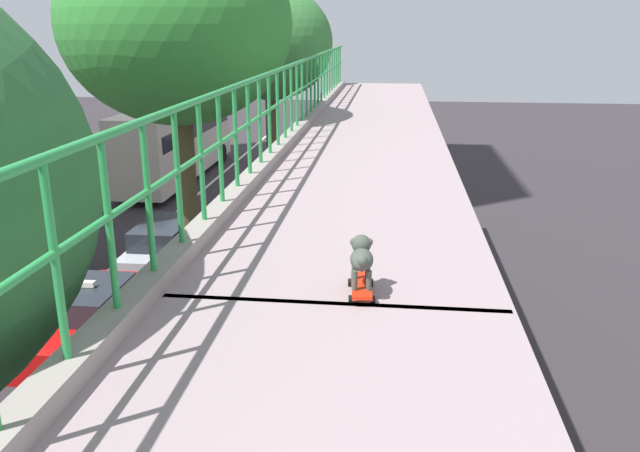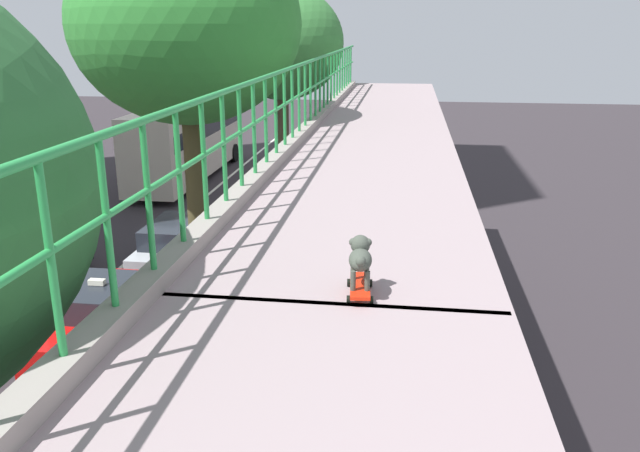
% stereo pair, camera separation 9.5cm
% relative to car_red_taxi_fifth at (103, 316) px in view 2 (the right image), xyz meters
% --- Properties ---
extents(overpass_deck, '(2.48, 34.60, 0.49)m').
position_rel_car_red_taxi_fifth_xyz_m(overpass_deck, '(6.16, -9.10, 4.31)').
color(overpass_deck, gray).
rests_on(overpass_deck, bridge_pier).
extents(green_railing, '(0.20, 32.87, 1.18)m').
position_rel_car_red_taxi_fifth_xyz_m(green_railing, '(4.97, -9.10, 4.80)').
color(green_railing, gray).
rests_on(green_railing, overpass_deck).
extents(car_red_taxi_fifth, '(1.79, 4.44, 1.66)m').
position_rel_car_red_taxi_fifth_xyz_m(car_red_taxi_fifth, '(0.00, 0.00, 0.00)').
color(car_red_taxi_fifth, red).
rests_on(car_red_taxi_fifth, ground).
extents(car_black_sixth, '(1.78, 4.08, 1.46)m').
position_rel_car_red_taxi_fifth_xyz_m(car_black_sixth, '(-3.49, 2.78, -0.04)').
color(car_black_sixth, black).
rests_on(car_black_sixth, ground).
extents(car_silver_seventh, '(1.75, 4.37, 1.36)m').
position_rel_car_red_taxi_fifth_xyz_m(car_silver_seventh, '(-0.19, 5.38, -0.08)').
color(car_silver_seventh, '#ADB1B8').
rests_on(car_silver_seventh, ground).
extents(city_bus, '(2.49, 11.02, 3.51)m').
position_rel_car_red_taxi_fifth_xyz_m(city_bus, '(-3.61, 16.72, 1.24)').
color(city_bus, beige).
rests_on(city_bus, ground).
extents(roadside_tree_mid, '(4.31, 4.31, 8.91)m').
position_rel_car_red_taxi_fifth_xyz_m(roadside_tree_mid, '(2.52, -0.42, 6.26)').
color(roadside_tree_mid, '#4C4426').
rests_on(roadside_tree_mid, ground).
extents(roadside_tree_far, '(3.85, 3.85, 8.24)m').
position_rel_car_red_taxi_fifth_xyz_m(roadside_tree_far, '(2.73, 7.69, 5.71)').
color(roadside_tree_far, '#493F2C').
rests_on(roadside_tree_far, ground).
extents(toy_skateboard, '(0.20, 0.45, 0.08)m').
position_rel_car_red_taxi_fifth_xyz_m(toy_skateboard, '(6.40, -8.43, 4.61)').
color(toy_skateboard, red).
rests_on(toy_skateboard, overpass_deck).
extents(small_dog, '(0.18, 0.37, 0.31)m').
position_rel_car_red_taxi_fifth_xyz_m(small_dog, '(6.39, -8.42, 4.82)').
color(small_dog, '#454C42').
rests_on(small_dog, toy_skateboard).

